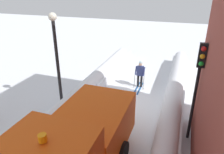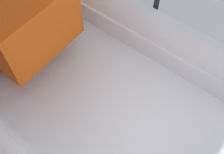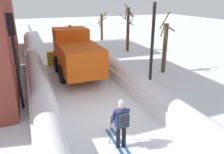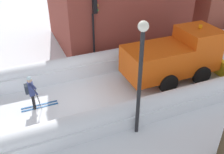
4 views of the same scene
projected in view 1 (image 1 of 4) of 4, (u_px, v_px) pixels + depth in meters
plow_truck at (76, 150)px, 6.53m from camera, size 3.20×5.98×3.12m
skier at (140, 73)px, 13.53m from camera, size 0.62×1.80×1.81m
traffic_light_pole at (199, 76)px, 7.99m from camera, size 0.28×0.42×4.28m
street_lamp at (56, 51)px, 10.31m from camera, size 0.40×0.40×5.04m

